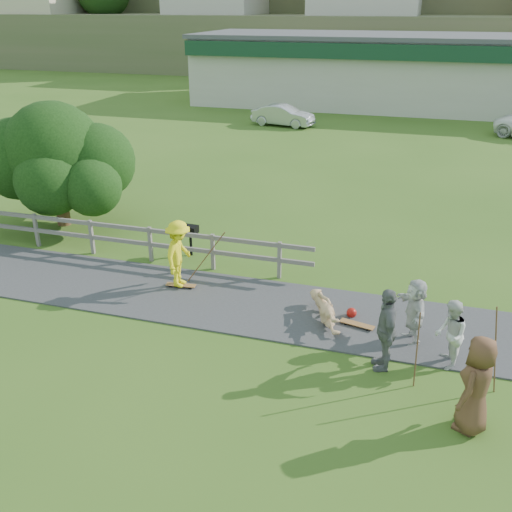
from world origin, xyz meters
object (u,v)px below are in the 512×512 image
object	(u,v)px
spectator_a	(450,335)
car_silver	(283,115)
skater_fallen	(325,309)
spectator_d	(414,311)
spectator_c	(477,385)
tree	(58,178)
skater_rider	(179,257)
spectator_b	(386,329)
bbq	(191,241)

from	to	relation	value
spectator_a	car_silver	xyz separation A→B (m)	(-9.90, 24.51, -0.12)
skater_fallen	spectator_d	bearing A→B (deg)	-34.58
spectator_c	skater_fallen	bearing A→B (deg)	-109.05
spectator_a	spectator_c	xyz separation A→B (m)	(0.41, -1.94, 0.18)
spectator_d	tree	size ratio (longest dim) A/B	0.30
skater_rider	tree	xyz separation A→B (m)	(-5.95, 3.37, 0.76)
tree	spectator_b	bearing A→B (deg)	-25.49
spectator_d	spectator_c	bearing A→B (deg)	4.08
spectator_b	bbq	bearing A→B (deg)	-137.87
spectator_b	bbq	world-z (taller)	spectator_b
car_silver	tree	distance (m)	19.68
skater_rider	bbq	bearing A→B (deg)	14.07
skater_rider	spectator_b	size ratio (longest dim) A/B	0.99
skater_rider	spectator_d	xyz separation A→B (m)	(6.18, -0.94, -0.14)
spectator_c	tree	size ratio (longest dim) A/B	0.36
spectator_b	bbq	size ratio (longest dim) A/B	1.93
skater_rider	spectator_d	size ratio (longest dim) A/B	1.17
spectator_d	skater_fallen	bearing A→B (deg)	-118.75
car_silver	bbq	distance (m)	20.76
skater_fallen	car_silver	bearing A→B (deg)	81.63
spectator_a	spectator_c	distance (m)	1.99
skater_fallen	tree	size ratio (longest dim) A/B	0.33
skater_rider	spectator_c	xyz separation A→B (m)	(7.36, -3.66, 0.03)
skater_rider	spectator_a	xyz separation A→B (m)	(6.95, -1.72, -0.15)
spectator_b	spectator_d	xyz separation A→B (m)	(0.54, 1.22, -0.14)
skater_rider	bbq	world-z (taller)	skater_rider
spectator_c	car_silver	size ratio (longest dim) A/B	0.48
bbq	spectator_a	bearing A→B (deg)	-23.13
spectator_c	car_silver	xyz separation A→B (m)	(-10.30, 26.45, -0.30)
spectator_a	spectator_d	bearing A→B (deg)	-142.21
skater_fallen	spectator_a	xyz separation A→B (m)	(2.84, -1.13, 0.45)
car_silver	bbq	size ratio (longest dim) A/B	4.10
spectator_c	bbq	bearing A→B (deg)	-101.92
tree	spectator_c	bearing A→B (deg)	-27.82
skater_rider	spectator_c	bearing A→B (deg)	-117.76
spectator_b	spectator_a	bearing A→B (deg)	95.38
spectator_a	bbq	world-z (taller)	spectator_a
tree	bbq	distance (m)	5.62
bbq	skater_rider	bearing A→B (deg)	-70.49
skater_rider	spectator_d	world-z (taller)	skater_rider
spectator_a	car_silver	world-z (taller)	spectator_a
spectator_b	skater_rider	bearing A→B (deg)	-124.09
spectator_a	bbq	size ratio (longest dim) A/B	1.60
skater_fallen	bbq	distance (m)	5.46
skater_fallen	tree	world-z (taller)	tree
skater_rider	car_silver	xyz separation A→B (m)	(-2.94, 22.79, -0.27)
bbq	spectator_b	bearing A→B (deg)	-30.62
spectator_a	spectator_b	distance (m)	1.39
tree	bbq	bearing A→B (deg)	-12.65
spectator_b	tree	size ratio (longest dim) A/B	0.35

